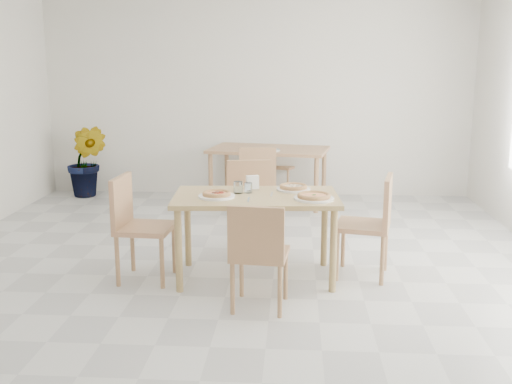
# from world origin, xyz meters

# --- Properties ---
(main_table) EXTENTS (1.46, 0.89, 0.75)m
(main_table) POSITION_xyz_m (0.22, 0.03, 0.66)
(main_table) COLOR tan
(main_table) RESTS_ON ground
(chair_south) EXTENTS (0.46, 0.46, 0.85)m
(chair_south) POSITION_xyz_m (0.29, -0.69, 0.49)
(chair_south) COLOR tan
(chair_south) RESTS_ON ground
(chair_north) EXTENTS (0.51, 0.51, 0.91)m
(chair_north) POSITION_xyz_m (0.11, 0.83, 0.53)
(chair_north) COLOR tan
(chair_north) RESTS_ON ground
(chair_west) EXTENTS (0.48, 0.48, 0.92)m
(chair_west) POSITION_xyz_m (-0.82, -0.06, 0.53)
(chair_west) COLOR tan
(chair_west) RESTS_ON ground
(chair_east) EXTENTS (0.54, 0.54, 0.91)m
(chair_east) POSITION_xyz_m (1.24, 0.13, 0.53)
(chair_east) COLOR tan
(chair_east) RESTS_ON ground
(plate_margherita) EXTENTS (0.33, 0.33, 0.02)m
(plate_margherita) POSITION_xyz_m (0.71, -0.10, 0.76)
(plate_margherita) COLOR white
(plate_margherita) RESTS_ON main_table
(plate_mushroom) EXTENTS (0.30, 0.30, 0.02)m
(plate_mushroom) POSITION_xyz_m (0.54, 0.26, 0.76)
(plate_mushroom) COLOR white
(plate_mushroom) RESTS_ON main_table
(plate_pepperoni) EXTENTS (0.31, 0.31, 0.02)m
(plate_pepperoni) POSITION_xyz_m (-0.11, -0.07, 0.76)
(plate_pepperoni) COLOR white
(plate_pepperoni) RESTS_ON main_table
(pizza_margherita) EXTENTS (0.35, 0.35, 0.03)m
(pizza_margherita) POSITION_xyz_m (0.71, -0.10, 0.78)
(pizza_margherita) COLOR tan
(pizza_margherita) RESTS_ON plate_margherita
(pizza_mushroom) EXTENTS (0.27, 0.27, 0.03)m
(pizza_mushroom) POSITION_xyz_m (0.54, 0.26, 0.78)
(pizza_mushroom) COLOR tan
(pizza_mushroom) RESTS_ON plate_mushroom
(pizza_pepperoni) EXTENTS (0.29, 0.29, 0.03)m
(pizza_pepperoni) POSITION_xyz_m (-0.11, -0.07, 0.78)
(pizza_pepperoni) COLOR tan
(pizza_pepperoni) RESTS_ON plate_pepperoni
(tumbler_a) EXTENTS (0.07, 0.07, 0.09)m
(tumbler_a) POSITION_xyz_m (0.15, 0.13, 0.79)
(tumbler_a) COLOR white
(tumbler_a) RESTS_ON main_table
(tumbler_b) EXTENTS (0.08, 0.08, 0.10)m
(tumbler_b) POSITION_xyz_m (0.06, 0.10, 0.80)
(tumbler_b) COLOR white
(tumbler_b) RESTS_ON main_table
(napkin_holder) EXTENTS (0.13, 0.10, 0.13)m
(napkin_holder) POSITION_xyz_m (0.18, 0.23, 0.81)
(napkin_holder) COLOR silver
(napkin_holder) RESTS_ON main_table
(fork_a) EXTENTS (0.02, 0.19, 0.01)m
(fork_a) POSITION_xyz_m (0.36, 0.06, 0.75)
(fork_a) COLOR silver
(fork_a) RESTS_ON main_table
(fork_b) EXTENTS (0.02, 0.18, 0.01)m
(fork_b) POSITION_xyz_m (0.17, -0.16, 0.75)
(fork_b) COLOR silver
(fork_b) RESTS_ON main_table
(second_table) EXTENTS (1.66, 1.13, 0.75)m
(second_table) POSITION_xyz_m (0.20, 2.90, 0.67)
(second_table) COLOR tan
(second_table) RESTS_ON ground
(chair_back_s) EXTENTS (0.46, 0.46, 0.89)m
(chair_back_s) POSITION_xyz_m (0.10, 2.12, 0.51)
(chair_back_s) COLOR tan
(chair_back_s) RESTS_ON ground
(chair_back_n) EXTENTS (0.51, 0.51, 0.78)m
(chair_back_n) POSITION_xyz_m (0.40, 3.64, 0.45)
(chair_back_n) COLOR tan
(chair_back_n) RESTS_ON ground
(plate_empty) EXTENTS (0.28, 0.28, 0.02)m
(plate_empty) POSITION_xyz_m (0.22, 2.67, 0.76)
(plate_empty) COLOR white
(plate_empty) RESTS_ON second_table
(potted_plant) EXTENTS (0.56, 0.45, 1.01)m
(potted_plant) POSITION_xyz_m (-2.37, 3.15, 0.51)
(potted_plant) COLOR #2B601C
(potted_plant) RESTS_ON ground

